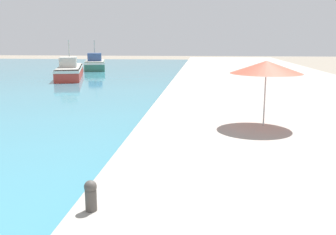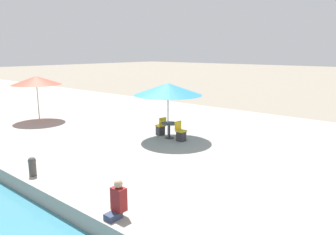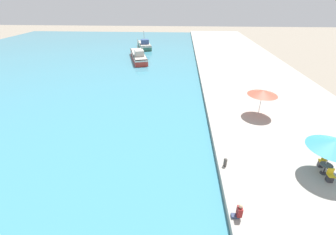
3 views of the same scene
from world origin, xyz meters
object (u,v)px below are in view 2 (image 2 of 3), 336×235
(mooring_bollard, at_px, (32,166))
(cafe_umbrella_white, at_px, (36,80))
(cafe_chair_right, at_px, (161,129))
(cafe_table, at_px, (169,127))
(cafe_chair_left, at_px, (181,134))
(person_at_quay, at_px, (118,201))
(cafe_umbrella_pink, at_px, (168,89))

(mooring_bollard, bearing_deg, cafe_umbrella_white, 60.23)
(cafe_chair_right, height_order, mooring_bollard, cafe_chair_right)
(cafe_table, height_order, mooring_bollard, cafe_table)
(cafe_chair_left, xyz_separation_m, mooring_bollard, (-6.60, 1.12, 0.02))
(cafe_chair_left, relative_size, person_at_quay, 0.93)
(cafe_table, bearing_deg, cafe_umbrella_white, 102.28)
(cafe_table, relative_size, person_at_quay, 0.82)
(cafe_table, bearing_deg, cafe_umbrella_pink, 98.66)
(cafe_umbrella_pink, relative_size, cafe_chair_left, 3.52)
(cafe_umbrella_white, bearing_deg, cafe_table, -77.72)
(cafe_chair_right, relative_size, person_at_quay, 0.93)
(cafe_umbrella_pink, bearing_deg, cafe_table, -81.34)
(cafe_umbrella_white, distance_m, cafe_table, 9.09)
(cafe_umbrella_pink, relative_size, person_at_quay, 3.27)
(cafe_table, bearing_deg, cafe_chair_left, -93.35)
(cafe_umbrella_white, distance_m, cafe_chair_right, 8.51)
(cafe_umbrella_pink, xyz_separation_m, mooring_bollard, (-6.63, 0.32, -2.00))
(cafe_umbrella_pink, relative_size, mooring_bollard, 4.90)
(cafe_umbrella_pink, height_order, cafe_chair_right, cafe_umbrella_pink)
(cafe_umbrella_pink, relative_size, cafe_chair_right, 3.52)
(person_at_quay, height_order, mooring_bollard, person_at_quay)
(cafe_chair_right, bearing_deg, cafe_chair_left, -85.16)
(cafe_table, xyz_separation_m, cafe_chair_right, (0.16, 0.70, -0.21))
(cafe_umbrella_white, distance_m, cafe_chair_left, 9.82)
(person_at_quay, bearing_deg, cafe_umbrella_white, 69.36)
(cafe_umbrella_pink, xyz_separation_m, cafe_chair_right, (0.17, 0.63, -2.03))
(mooring_bollard, bearing_deg, cafe_umbrella_pink, -2.74)
(person_at_quay, xyz_separation_m, mooring_bollard, (-0.01, 4.28, -0.08))
(cafe_chair_left, bearing_deg, cafe_umbrella_white, -75.54)
(cafe_umbrella_pink, relative_size, cafe_umbrella_white, 1.11)
(cafe_table, distance_m, cafe_chair_left, 0.75)
(cafe_umbrella_white, height_order, cafe_table, cafe_umbrella_white)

